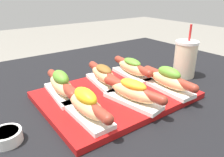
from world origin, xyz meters
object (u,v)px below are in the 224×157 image
hot_dog_1 (133,92)px  hot_dog_3 (61,85)px  hot_dog_4 (104,75)px  hot_dog_0 (86,104)px  hot_dog_2 (168,80)px  serving_tray (116,95)px  sauce_bowl (6,136)px  drink_cup (185,59)px  hot_dog_5 (132,68)px

hot_dog_1 → hot_dog_3: size_ratio=0.99×
hot_dog_4 → hot_dog_1: bearing=-92.5°
hot_dog_0 → hot_dog_2: 0.29m
hot_dog_0 → hot_dog_1: bearing=-5.3°
serving_tray → hot_dog_2: (0.14, -0.08, 0.04)m
hot_dog_0 → hot_dog_3: 0.15m
hot_dog_4 → hot_dog_2: bearing=-48.6°
hot_dog_3 → hot_dog_1: bearing=-48.4°
hot_dog_3 → sauce_bowl: 0.22m
hot_dog_1 → serving_tray: bearing=88.8°
hot_dog_0 → drink_cup: (0.47, 0.06, 0.02)m
hot_dog_2 → sauce_bowl: (-0.47, 0.05, -0.04)m
serving_tray → drink_cup: (0.32, -0.01, 0.06)m
hot_dog_3 → sauce_bowl: bearing=-149.3°
hot_dog_2 → sauce_bowl: bearing=173.4°
hot_dog_2 → sauce_bowl: size_ratio=3.18×
hot_dog_0 → hot_dog_5: 0.31m
sauce_bowl → drink_cup: 0.65m
hot_dog_5 → serving_tray: bearing=-150.2°
hot_dog_2 → serving_tray: bearing=150.0°
sauce_bowl → hot_dog_3: bearing=30.7°
hot_dog_2 → hot_dog_5: 0.16m
hot_dog_0 → sauce_bowl: hot_dog_0 is taller
sauce_bowl → hot_dog_4: bearing=17.3°
hot_dog_1 → hot_dog_4: size_ratio=1.00×
hot_dog_0 → hot_dog_5: (0.27, 0.14, -0.00)m
hot_dog_5 → drink_cup: 0.21m
serving_tray → hot_dog_5: (0.13, 0.07, 0.04)m
hot_dog_2 → hot_dog_5: (-0.01, 0.16, -0.00)m
hot_dog_5 → hot_dog_1: bearing=-130.2°
hot_dog_2 → drink_cup: (0.18, 0.07, 0.02)m
serving_tray → drink_cup: drink_cup is taller
sauce_bowl → serving_tray: bearing=5.1°
hot_dog_3 → hot_dog_4: (0.15, -0.00, -0.00)m
drink_cup → hot_dog_5: bearing=156.9°
hot_dog_0 → sauce_bowl: bearing=168.1°
hot_dog_1 → sauce_bowl: size_ratio=3.13×
serving_tray → sauce_bowl: sauce_bowl is taller
hot_dog_2 → hot_dog_4: hot_dog_2 is taller
hot_dog_1 → hot_dog_3: hot_dog_3 is taller
hot_dog_0 → sauce_bowl: 0.19m
hot_dog_2 → hot_dog_4: bearing=131.4°
hot_dog_0 → drink_cup: drink_cup is taller
hot_dog_0 → hot_dog_4: (0.15, 0.14, -0.00)m
hot_dog_1 → hot_dog_3: bearing=131.6°
hot_dog_3 → drink_cup: bearing=-10.6°
hot_dog_3 → hot_dog_4: bearing=-1.9°
serving_tray → hot_dog_5: 0.16m
serving_tray → hot_dog_4: size_ratio=2.09×
hot_dog_1 → hot_dog_0: bearing=174.7°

